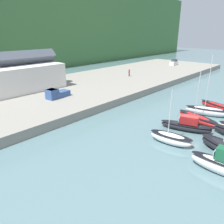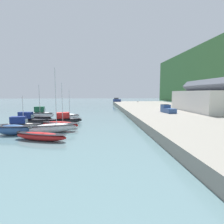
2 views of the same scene
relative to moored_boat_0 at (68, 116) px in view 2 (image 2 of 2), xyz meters
The scene contains 16 objects.
ground_plane 5.65m from the moored_boat_0, ahead, with size 320.00×320.00×0.00m, color slate.
quay_promenade 29.48m from the moored_boat_0, 79.06° to the left, with size 125.93×28.23×1.49m.
harbor_clubhouse 35.54m from the moored_boat_0, 95.02° to the left, with size 19.62×9.80×8.37m.
moored_boat_0 is the anchor object (origin of this frame).
moored_boat_1 5.17m from the moored_boat_0, ahead, with size 3.74×7.46×2.33m.
moored_boat_2 9.44m from the moored_boat_0, ahead, with size 3.91×7.44×8.03m.
moored_boat_3 13.50m from the moored_boat_0, ahead, with size 3.73×7.56×10.23m.
moored_boat_4 17.94m from the moored_boat_0, ahead, with size 3.96×7.79×1.09m.
moored_boat_5 7.40m from the moored_boat_0, 108.40° to the right, with size 1.61×6.51×2.96m.
moored_boat_6 6.45m from the moored_boat_0, 70.43° to the right, with size 4.11×7.07×8.06m.
moored_boat_7 9.53m from the moored_boat_0, 43.02° to the right, with size 2.79×7.63×2.65m.
moored_boat_8 12.03m from the moored_boat_0, 32.25° to the right, with size 2.32×7.15×5.79m.
moored_boat_9 15.55m from the moored_boat_0, 20.87° to the right, with size 1.97×4.98×1.58m.
parked_car_0 55.12m from the moored_boat_0, 162.52° to the left, with size 1.99×4.28×2.16m.
pickup_truck_0 24.22m from the moored_boat_0, 91.22° to the left, with size 4.90×2.41×1.90m.
dog_on_quay 52.86m from the moored_boat_0, 149.81° to the left, with size 0.84×0.66×0.68m.
Camera 2 is at (35.77, 7.77, 6.36)m, focal length 28.00 mm.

